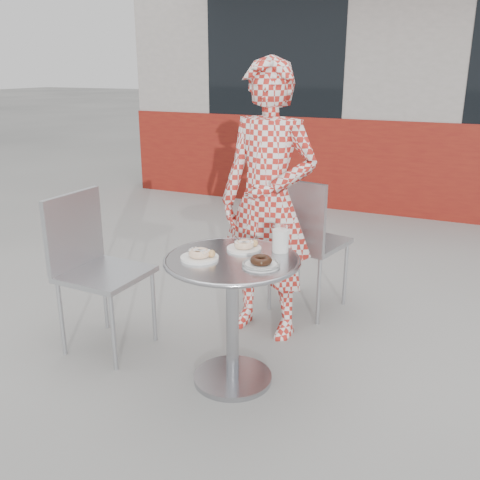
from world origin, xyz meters
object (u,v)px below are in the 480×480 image
at_px(chair_left, 106,303).
at_px(plate_checker, 261,263).
at_px(plate_near, 200,255).
at_px(bistro_table, 232,290).
at_px(plate_far, 245,246).
at_px(seated_person, 268,203).
at_px(milk_cup, 280,240).
at_px(chair_far, 307,269).

relative_size(chair_left, plate_checker, 5.01).
bearing_deg(plate_near, chair_left, 172.52).
bearing_deg(bistro_table, plate_far, 88.90).
height_order(plate_near, plate_checker, plate_near).
relative_size(seated_person, milk_cup, 11.66).
xyz_separation_m(chair_left, plate_checker, (0.96, -0.05, 0.41)).
relative_size(chair_left, plate_far, 5.13).
xyz_separation_m(chair_left, milk_cup, (0.97, 0.17, 0.46)).
bearing_deg(plate_near, plate_far, 57.17).
relative_size(chair_left, milk_cup, 6.46).
bearing_deg(bistro_table, plate_checker, -12.85).
height_order(bistro_table, chair_left, chair_left).
xyz_separation_m(plate_far, milk_cup, (0.17, 0.04, 0.05)).
height_order(chair_far, plate_checker, chair_far).
distance_m(chair_far, seated_person, 0.67).
relative_size(chair_left, plate_near, 4.86).
bearing_deg(bistro_table, milk_cup, 46.33).
xyz_separation_m(bistro_table, seated_person, (-0.06, 0.60, 0.29)).
height_order(plate_checker, milk_cup, milk_cup).
bearing_deg(chair_far, plate_far, 97.88).
xyz_separation_m(plate_far, plate_near, (-0.14, -0.21, 0.00)).
bearing_deg(chair_left, plate_checker, -91.29).
bearing_deg(chair_left, chair_far, -39.56).
distance_m(bistro_table, milk_cup, 0.34).
bearing_deg(milk_cup, chair_left, -170.14).
bearing_deg(plate_checker, chair_left, 176.87).
bearing_deg(plate_checker, chair_far, 95.44).
distance_m(seated_person, plate_far, 0.47).
xyz_separation_m(bistro_table, chair_far, (0.07, 0.99, -0.23)).
distance_m(seated_person, plate_checker, 0.68).
bearing_deg(seated_person, chair_far, 77.47).
bearing_deg(plate_checker, seated_person, 109.44).
height_order(chair_far, seated_person, seated_person).
bearing_deg(plate_near, bistro_table, 28.30).
bearing_deg(milk_cup, plate_near, -140.40).
bearing_deg(plate_far, chair_left, -171.13).
distance_m(bistro_table, plate_checker, 0.24).
bearing_deg(plate_far, milk_cup, 14.38).
distance_m(bistro_table, chair_left, 0.83).
height_order(seated_person, plate_near, seated_person).
height_order(chair_far, milk_cup, chair_far).
bearing_deg(plate_checker, bistro_table, 167.15).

